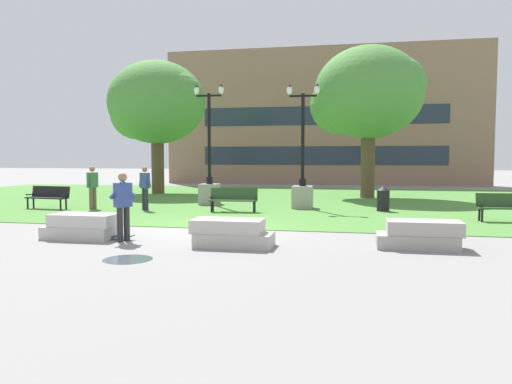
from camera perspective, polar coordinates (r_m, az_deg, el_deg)
The scene contains 19 objects.
ground_plane at distance 14.63m, azimuth -5.14°, elevation -4.23°, with size 140.00×140.00×0.00m, color gray.
grass_lawn at distance 24.32m, azimuth 1.59°, elevation -0.89°, with size 40.00×20.00×0.02m, color #4C8438.
concrete_block_center at distance 13.60m, azimuth -19.25°, elevation -3.76°, with size 1.85×0.90×0.64m.
concrete_block_left at distance 11.74m, azimuth -2.83°, elevation -4.74°, with size 1.89×0.90×0.64m.
concrete_block_right at distance 12.09m, azimuth 18.23°, elevation -4.69°, with size 1.88×0.90×0.64m.
person_skateboarder at distance 12.77m, azimuth -14.96°, elevation -1.16°, with size 0.56×0.52×1.71m.
skateboard at distance 13.21m, azimuth -15.72°, elevation -4.88°, with size 1.04×0.34×0.14m.
puddle at distance 10.63m, azimuth -14.45°, elevation -7.46°, with size 1.02×1.02×0.01m, color #47515B.
park_bench_near_left at distance 17.93m, azimuth 26.70°, elevation -1.39°, with size 1.82×0.60×0.90m.
park_bench_near_right at distance 21.67m, azimuth -22.64°, elevation -0.41°, with size 1.85×0.74×0.90m.
park_bench_far_left at distance 18.88m, azimuth -2.58°, elevation -0.71°, with size 1.84×0.71×0.90m.
lamp_post_left at distance 21.89m, azimuth -5.35°, elevation 1.33°, with size 1.32×0.80×5.22m.
lamp_post_center at distance 20.29m, azimuth 5.34°, elevation 1.02°, with size 1.32×0.80×5.02m.
tree_far_left at distance 26.20m, azimuth 12.62°, elevation 10.85°, with size 5.74×5.46×7.64m.
tree_near_right at distance 29.17m, azimuth -11.37°, elevation 9.84°, with size 5.76×5.48×7.48m.
trash_bin at distance 19.72m, azimuth 14.33°, elevation -0.73°, with size 0.49×0.49×0.96m.
person_bystander_near_lawn at distance 20.94m, azimuth -18.18°, elevation 0.78°, with size 0.32×0.63×1.71m.
person_bystander_far_lawn at distance 19.88m, azimuth -12.58°, elevation 0.72°, with size 0.66×0.44×1.71m.
building_facade_distant at distance 38.59m, azimuth 7.55°, elevation 8.58°, with size 24.32×1.03×10.38m.
Camera 1 is at (4.14, -13.88, 2.10)m, focal length 35.00 mm.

